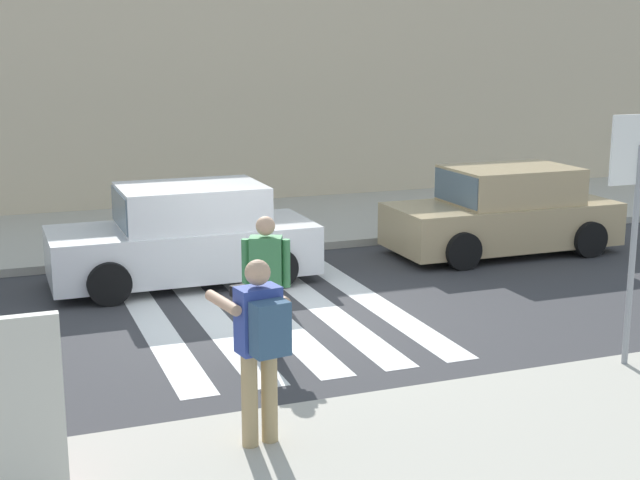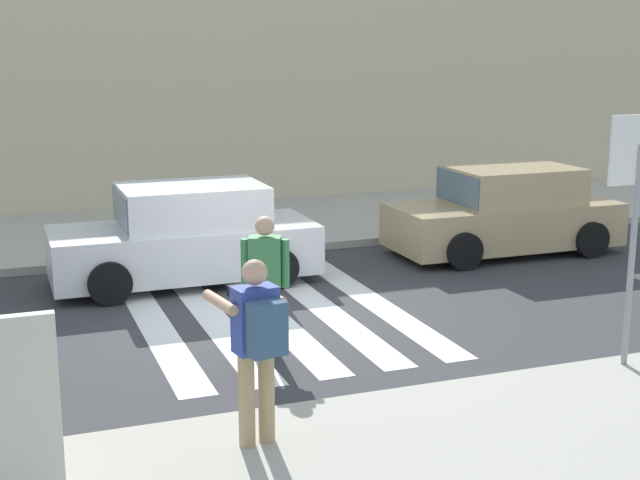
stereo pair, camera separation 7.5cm
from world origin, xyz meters
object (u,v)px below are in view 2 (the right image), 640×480
stop_sign (637,185)px  parked_car_tan (506,213)px  parked_car_white (186,237)px  pedestrian_crossing (265,278)px  photographer_with_backpack (257,337)px

stop_sign → parked_car_tan: stop_sign is taller
stop_sign → parked_car_white: 7.03m
pedestrian_crossing → parked_car_tan: bearing=33.4°
photographer_with_backpack → parked_car_tan: size_ratio=0.42×
stop_sign → parked_car_white: stop_sign is taller
stop_sign → parked_car_tan: 6.25m
pedestrian_crossing → photographer_with_backpack: bearing=-108.5°
parked_car_white → pedestrian_crossing: bearing=-87.3°
stop_sign → parked_car_white: (-3.80, 5.73, -1.48)m
photographer_with_backpack → pedestrian_crossing: 2.73m
parked_car_white → parked_car_tan: bearing=-0.0°
stop_sign → parked_car_tan: size_ratio=0.69×
photographer_with_backpack → parked_car_white: 6.33m
photographer_with_backpack → parked_car_white: (0.69, 6.28, -0.44)m
photographer_with_backpack → parked_car_tan: 9.03m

